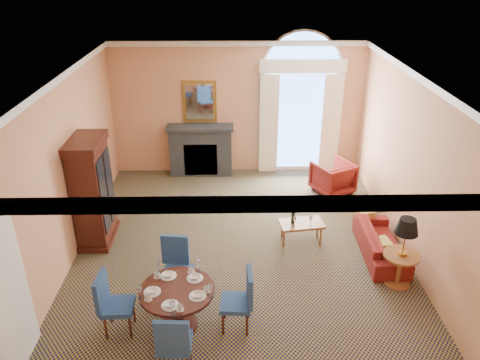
{
  "coord_description": "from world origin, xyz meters",
  "views": [
    {
      "loc": [
        -0.14,
        -7.04,
        4.99
      ],
      "look_at": [
        0.0,
        0.5,
        1.3
      ],
      "focal_mm": 35.0,
      "sensor_mm": 36.0,
      "label": 1
    }
  ],
  "objects_px": {
    "coffee_table": "(301,224)",
    "dining_table": "(177,298)",
    "side_table": "(404,244)",
    "armchair": "(333,177)",
    "sofa": "(381,243)",
    "armoire": "(93,193)"
  },
  "relations": [
    {
      "from": "coffee_table",
      "to": "dining_table",
      "type": "bearing_deg",
      "value": -141.83
    },
    {
      "from": "coffee_table",
      "to": "side_table",
      "type": "height_order",
      "value": "side_table"
    },
    {
      "from": "armchair",
      "to": "coffee_table",
      "type": "relative_size",
      "value": 0.93
    },
    {
      "from": "sofa",
      "to": "dining_table",
      "type": "bearing_deg",
      "value": 118.06
    },
    {
      "from": "sofa",
      "to": "coffee_table",
      "type": "height_order",
      "value": "coffee_table"
    },
    {
      "from": "sofa",
      "to": "coffee_table",
      "type": "distance_m",
      "value": 1.48
    },
    {
      "from": "sofa",
      "to": "armchair",
      "type": "bearing_deg",
      "value": 10.41
    },
    {
      "from": "armoire",
      "to": "side_table",
      "type": "xyz_separation_m",
      "value": [
        5.32,
        -1.47,
        -0.2
      ]
    },
    {
      "from": "armchair",
      "to": "coffee_table",
      "type": "height_order",
      "value": "coffee_table"
    },
    {
      "from": "dining_table",
      "to": "side_table",
      "type": "xyz_separation_m",
      "value": [
        3.54,
        0.92,
        0.27
      ]
    },
    {
      "from": "sofa",
      "to": "armoire",
      "type": "bearing_deg",
      "value": 84.4
    },
    {
      "from": "armchair",
      "to": "side_table",
      "type": "height_order",
      "value": "side_table"
    },
    {
      "from": "armoire",
      "to": "side_table",
      "type": "relative_size",
      "value": 1.67
    },
    {
      "from": "dining_table",
      "to": "armchair",
      "type": "distance_m",
      "value": 5.26
    },
    {
      "from": "dining_table",
      "to": "sofa",
      "type": "xyz_separation_m",
      "value": [
        3.49,
        1.77,
        -0.27
      ]
    },
    {
      "from": "sofa",
      "to": "side_table",
      "type": "height_order",
      "value": "side_table"
    },
    {
      "from": "armoire",
      "to": "coffee_table",
      "type": "xyz_separation_m",
      "value": [
        3.87,
        -0.19,
        -0.6
      ]
    },
    {
      "from": "dining_table",
      "to": "armchair",
      "type": "relative_size",
      "value": 1.34
    },
    {
      "from": "sofa",
      "to": "armchair",
      "type": "relative_size",
      "value": 2.08
    },
    {
      "from": "armchair",
      "to": "side_table",
      "type": "distance_m",
      "value": 3.38
    },
    {
      "from": "armoire",
      "to": "coffee_table",
      "type": "distance_m",
      "value": 3.92
    },
    {
      "from": "armoire",
      "to": "sofa",
      "type": "xyz_separation_m",
      "value": [
        5.27,
        -0.63,
        -0.74
      ]
    }
  ]
}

